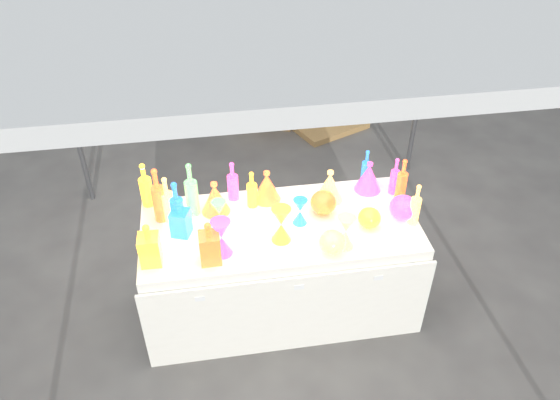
{
  "coord_description": "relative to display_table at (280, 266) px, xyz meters",
  "views": [
    {
      "loc": [
        -0.42,
        -2.67,
        3.06
      ],
      "look_at": [
        0.0,
        0.0,
        0.95
      ],
      "focal_mm": 35.0,
      "sensor_mm": 36.0,
      "label": 1
    }
  ],
  "objects": [
    {
      "name": "lampshade_2",
      "position": [
        0.67,
        0.29,
        0.49
      ],
      "size": [
        0.25,
        0.25,
        0.22
      ],
      "primitive_type": null,
      "rotation": [
        0.0,
        0.0,
        -0.43
      ],
      "color": "#1C64A6",
      "rests_on": "display_table"
    },
    {
      "name": "bottle_1",
      "position": [
        -0.85,
        0.36,
        0.54
      ],
      "size": [
        0.09,
        0.09,
        0.32
      ],
      "primitive_type": null,
      "rotation": [
        0.0,
        0.0,
        0.19
      ],
      "color": "#167D36",
      "rests_on": "display_table"
    },
    {
      "name": "bottle_9",
      "position": [
        0.86,
        0.16,
        0.53
      ],
      "size": [
        0.08,
        0.08,
        0.32
      ],
      "primitive_type": null,
      "rotation": [
        0.0,
        0.0,
        -0.08
      ],
      "color": "#FFA01A",
      "rests_on": "display_table"
    },
    {
      "name": "globe_2",
      "position": [
        0.3,
        0.09,
        0.45
      ],
      "size": [
        0.21,
        0.21,
        0.14
      ],
      "primitive_type": null,
      "rotation": [
        0.0,
        0.0,
        0.27
      ],
      "color": "#FFA01A",
      "rests_on": "display_table"
    },
    {
      "name": "globe_3",
      "position": [
        0.8,
        -0.05,
        0.45
      ],
      "size": [
        0.23,
        0.23,
        0.15
      ],
      "primitive_type": null,
      "rotation": [
        0.0,
        0.0,
        -0.33
      ],
      "color": "#1C64A6",
      "rests_on": "display_table"
    },
    {
      "name": "bottle_0",
      "position": [
        -0.85,
        0.36,
        0.54
      ],
      "size": [
        0.11,
        0.11,
        0.33
      ],
      "primitive_type": null,
      "rotation": [
        0.0,
        0.0,
        0.3
      ],
      "color": "red",
      "rests_on": "display_table"
    },
    {
      "name": "hourglass_5",
      "position": [
        0.13,
        0.01,
        0.47
      ],
      "size": [
        0.11,
        0.11,
        0.19
      ],
      "primitive_type": null,
      "rotation": [
        0.0,
        0.0,
        0.19
      ],
      "color": "#167D36",
      "rests_on": "display_table"
    },
    {
      "name": "bottle_6",
      "position": [
        -0.15,
        0.23,
        0.51
      ],
      "size": [
        0.08,
        0.08,
        0.28
      ],
      "primitive_type": null,
      "rotation": [
        0.0,
        0.0,
        -0.2
      ],
      "color": "red",
      "rests_on": "display_table"
    },
    {
      "name": "bottle_7",
      "position": [
        -0.64,
        0.07,
        0.56
      ],
      "size": [
        0.1,
        0.1,
        0.37
      ],
      "primitive_type": null,
      "rotation": [
        0.0,
        0.0,
        -0.16
      ],
      "color": "#167D36",
      "rests_on": "display_table"
    },
    {
      "name": "decanter_2",
      "position": [
        -0.63,
        0.02,
        0.51
      ],
      "size": [
        0.14,
        0.14,
        0.27
      ],
      "primitive_type": null,
      "rotation": [
        0.0,
        0.0,
        -0.36
      ],
      "color": "#167D36",
      "rests_on": "display_table"
    },
    {
      "name": "bottle_2",
      "position": [
        -0.76,
        0.19,
        0.57
      ],
      "size": [
        0.11,
        0.11,
        0.4
      ],
      "primitive_type": null,
      "rotation": [
        0.0,
        0.0,
        0.3
      ],
      "color": "#FFA01A",
      "rests_on": "display_table"
    },
    {
      "name": "display_table",
      "position": [
        0.0,
        0.0,
        0.0
      ],
      "size": [
        1.84,
        0.83,
        0.75
      ],
      "color": "white",
      "rests_on": "ground"
    },
    {
      "name": "lampshade_3",
      "position": [
        0.38,
        0.23,
        0.49
      ],
      "size": [
        0.25,
        0.25,
        0.23
      ],
      "primitive_type": null,
      "rotation": [
        0.0,
        0.0,
        -0.38
      ],
      "color": "#17927A",
      "rests_on": "display_table"
    },
    {
      "name": "bottle_4",
      "position": [
        -0.71,
        0.17,
        0.54
      ],
      "size": [
        0.09,
        0.09,
        0.33
      ],
      "primitive_type": null,
      "rotation": [
        0.0,
        0.0,
        -0.18
      ],
      "color": "#17927A",
      "rests_on": "display_table"
    },
    {
      "name": "lampshade_1",
      "position": [
        -0.05,
        0.29,
        0.49
      ],
      "size": [
        0.25,
        0.25,
        0.23
      ],
      "primitive_type": null,
      "rotation": [
        0.0,
        0.0,
        0.39
      ],
      "color": "yellow",
      "rests_on": "display_table"
    },
    {
      "name": "bottle_5",
      "position": [
        -0.55,
        0.22,
        0.57
      ],
      "size": [
        0.09,
        0.09,
        0.39
      ],
      "primitive_type": null,
      "rotation": [
        0.0,
        0.0,
        -0.07
      ],
      "color": "#B524AA",
      "rests_on": "display_table"
    },
    {
      "name": "cardboard_box_closed",
      "position": [
        0.3,
        2.71,
        -0.15
      ],
      "size": [
        0.75,
        0.66,
        0.45
      ],
      "primitive_type": "cube",
      "rotation": [
        0.0,
        0.0,
        -0.42
      ],
      "color": "tan",
      "rests_on": "ground"
    },
    {
      "name": "bottle_8",
      "position": [
        0.67,
        0.37,
        0.51
      ],
      "size": [
        0.07,
        0.07,
        0.27
      ],
      "primitive_type": null,
      "rotation": [
        0.0,
        0.0,
        0.14
      ],
      "color": "#167D36",
      "rests_on": "display_table"
    },
    {
      "name": "globe_1",
      "position": [
        0.27,
        -0.3,
        0.44
      ],
      "size": [
        0.19,
        0.19,
        0.13
      ],
      "primitive_type": null,
      "rotation": [
        0.0,
        0.0,
        0.14
      ],
      "color": "#17927A",
      "rests_on": "display_table"
    },
    {
      "name": "hourglass_3",
      "position": [
        -0.38,
        0.05,
        0.47
      ],
      "size": [
        0.12,
        0.12,
        0.2
      ],
      "primitive_type": null,
      "rotation": [
        0.0,
        0.0,
        -0.25
      ],
      "color": "#B524AA",
      "rests_on": "display_table"
    },
    {
      "name": "lampshade_0",
      "position": [
        -0.4,
        0.21,
        0.49
      ],
      "size": [
        0.23,
        0.23,
        0.23
      ],
      "primitive_type": null,
      "rotation": [
        0.0,
        0.0,
        -0.22
      ],
      "color": "yellow",
      "rests_on": "display_table"
    },
    {
      "name": "hourglass_4",
      "position": [
        -0.02,
        -0.14,
        0.5
      ],
      "size": [
        0.15,
        0.15,
        0.25
      ],
      "primitive_type": null,
      "rotation": [
        0.0,
        0.0,
        0.29
      ],
      "color": "red",
      "rests_on": "display_table"
    },
    {
      "name": "bottle_10",
      "position": [
        0.83,
        0.23,
        0.52
      ],
      "size": [
        0.06,
        0.06,
        0.28
      ],
      "primitive_type": null,
      "rotation": [
        0.0,
        0.0,
        0.02
      ],
      "color": "#1C64A6",
      "rests_on": "display_table"
    },
    {
      "name": "bottle_11",
      "position": [
        0.86,
        -0.11,
        0.53
      ],
      "size": [
        0.09,
        0.09,
        0.3
      ],
      "primitive_type": null,
      "rotation": [
        0.0,
        0.0,
        -0.4
      ],
      "color": "#17927A",
      "rests_on": "display_table"
    },
    {
      "name": "hourglass_1",
      "position": [
        -0.39,
        -0.2,
        0.5
      ],
      "size": [
        0.16,
        0.16,
        0.25
      ],
      "primitive_type": null,
      "rotation": [
        0.0,
        0.0,
        0.4
      ],
      "color": "#1C64A6",
      "rests_on": "display_table"
    },
    {
      "name": "decanter_0",
      "position": [
        -0.81,
        -0.22,
        0.52
      ],
      "size": [
        0.12,
        0.12,
        0.29
      ],
      "primitive_type": null,
      "rotation": [
        0.0,
        0.0,
        -0.02
      ],
      "color": "red",
      "rests_on": "display_table"
    },
    {
      "name": "bottle_3",
      "position": [
        -0.27,
        0.33,
        0.52
      ],
      "size": [
        0.1,
        0.1,
        0.3
      ],
      "primitive_type": null,
      "rotation": [
        0.0,
        0.0,
        -0.37
      ],
      "color": "#1C64A6",
      "rests_on": "display_table"
    },
    {
      "name": "ground",
      "position": [
        -0.0,
        0.01,
        -0.37
      ],
      "size": [
        80.0,
        80.0,
        0.0
      ],
      "primitive_type": "plane",
      "color": "slate",
      "rests_on": "ground"
    },
    {
      "name": "hourglass_2",
      "position": [
        0.36,
        -0.26,
        0.49
      ],
      "size": [
        0.14,
        0.14,
        0.23
      ],
      "primitive_type": null,
      "rotation": [
        0.0,
        0.0,
        0.25
      ],
      "color": "#17927A",
      "rests_on": "display_table"
    },
    {
      "name": "globe_0",
      "position": [
        0.56,
        -0.1,
        0.44
      ],
      "size": [
        0.18,
        0.18,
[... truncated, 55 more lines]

